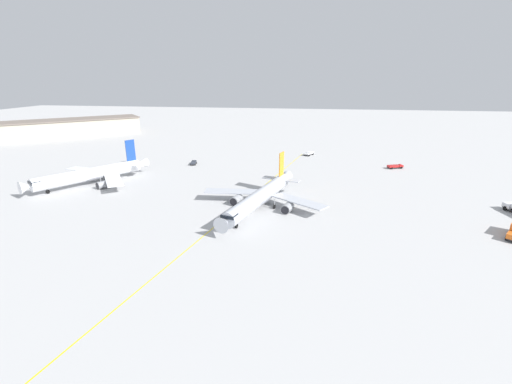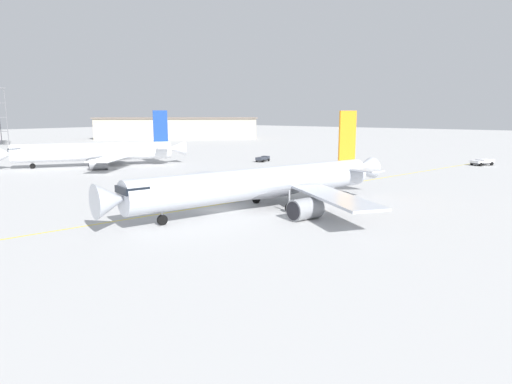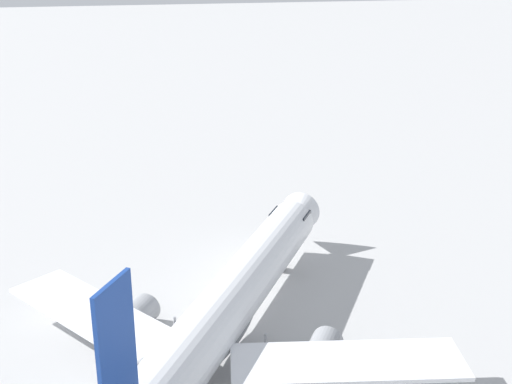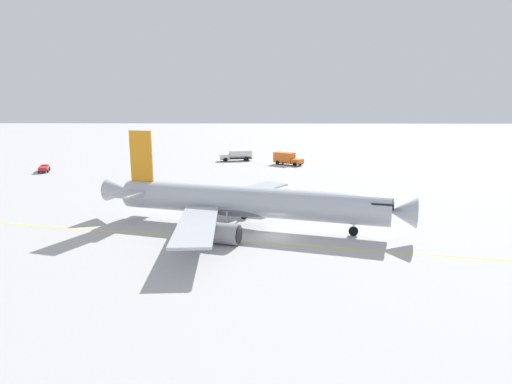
% 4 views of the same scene
% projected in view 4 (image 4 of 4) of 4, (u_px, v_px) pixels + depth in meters
% --- Properties ---
extents(ground_plane, '(600.00, 600.00, 0.00)m').
position_uv_depth(ground_plane, '(276.00, 236.00, 48.18)').
color(ground_plane, '#B2B2B2').
extents(airliner_main, '(39.40, 32.68, 11.73)m').
position_uv_depth(airliner_main, '(245.00, 203.00, 51.42)').
color(airliner_main, '#B2B7C1').
rests_on(airliner_main, ground_plane).
extents(fuel_tanker_truck, '(8.96, 4.38, 2.87)m').
position_uv_depth(fuel_tanker_truck, '(237.00, 155.00, 112.80)').
color(fuel_tanker_truck, '#232326').
rests_on(fuel_tanker_truck, ground_plane).
extents(ops_pickup_truck, '(3.87, 5.97, 1.41)m').
position_uv_depth(ops_pickup_truck, '(44.00, 168.00, 94.32)').
color(ops_pickup_truck, '#232326').
rests_on(ops_pickup_truck, ground_plane).
extents(catering_truck_truck, '(7.75, 6.66, 3.10)m').
position_uv_depth(catering_truck_truck, '(287.00, 158.00, 105.47)').
color(catering_truck_truck, '#232326').
rests_on(catering_truck_truck, ground_plane).
extents(taxiway_centreline, '(135.84, 28.24, 0.01)m').
position_uv_depth(taxiway_centreline, '(240.00, 241.00, 46.41)').
color(taxiway_centreline, yellow).
rests_on(taxiway_centreline, ground_plane).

